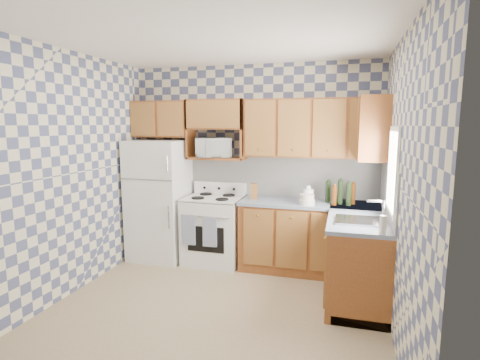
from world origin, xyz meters
name	(u,v)px	position (x,y,z in m)	size (l,w,h in m)	color
floor	(216,309)	(0.00, 0.00, 0.00)	(3.40, 3.40, 0.00)	#90785A
back_wall	(253,164)	(0.00, 1.60, 1.35)	(3.40, 0.02, 2.70)	#4A5277
right_wall	(400,189)	(1.70, 0.00, 1.35)	(0.02, 3.20, 2.70)	#4A5277
backsplash_back	(281,176)	(0.40, 1.59, 1.20)	(2.60, 0.01, 0.56)	silver
backsplash_right	(388,190)	(1.69, 0.80, 1.20)	(0.01, 1.60, 0.56)	silver
refrigerator	(159,200)	(-1.27, 1.25, 0.84)	(0.75, 0.70, 1.68)	white
stove_body	(214,230)	(-0.47, 1.28, 0.45)	(0.76, 0.65, 0.90)	white
cooktop	(214,198)	(-0.47, 1.28, 0.91)	(0.76, 0.65, 0.03)	silver
backguard	(220,188)	(-0.47, 1.55, 1.00)	(0.76, 0.08, 0.17)	white
dish_towel_left	(189,230)	(-0.70, 0.93, 0.53)	(0.19, 0.03, 0.39)	navy
dish_towel_right	(210,232)	(-0.40, 0.93, 0.53)	(0.19, 0.03, 0.39)	navy
base_cabinets_back	(309,238)	(0.82, 1.30, 0.44)	(1.75, 0.60, 0.88)	brown
base_cabinets_right	(356,255)	(1.40, 0.80, 0.44)	(0.60, 1.60, 0.88)	brown
countertop_back	(310,203)	(0.82, 1.30, 0.90)	(1.77, 0.63, 0.04)	slate
countertop_right	(358,215)	(1.40, 0.80, 0.90)	(0.63, 1.60, 0.04)	slate
upper_cabinets_back	(313,128)	(0.82, 1.44, 1.85)	(1.75, 0.33, 0.74)	brown
upper_cabinets_fridge	(162,119)	(-1.29, 1.44, 1.97)	(0.82, 0.33, 0.50)	brown
upper_cabinets_right	(373,129)	(1.53, 1.25, 1.85)	(0.33, 0.70, 0.74)	brown
microwave_shelf	(217,158)	(-0.47, 1.44, 1.44)	(0.80, 0.33, 0.03)	brown
microwave	(214,147)	(-0.51, 1.41, 1.58)	(0.49, 0.33, 0.27)	white
sink	(360,221)	(1.40, 0.45, 0.93)	(0.48, 0.40, 0.03)	#B7B7BC
window	(393,171)	(1.69, 0.45, 1.45)	(0.02, 0.66, 0.86)	white
bottle_0	(340,192)	(1.19, 1.27, 1.07)	(0.07, 0.07, 0.30)	black
bottle_1	(349,194)	(1.29, 1.21, 1.06)	(0.07, 0.07, 0.28)	black
bottle_2	(353,194)	(1.34, 1.31, 1.05)	(0.07, 0.07, 0.26)	#54290B
bottle_3	(334,195)	(1.12, 1.19, 1.04)	(0.07, 0.07, 0.24)	#54290B
bottle_4	(328,192)	(1.04, 1.33, 1.05)	(0.07, 0.07, 0.27)	black
knife_block	(254,191)	(0.09, 1.30, 1.02)	(0.09, 0.09, 0.20)	brown
electric_kettle	(308,196)	(0.80, 1.25, 1.00)	(0.13, 0.13, 0.17)	white
food_containers	(307,199)	(0.80, 1.12, 0.98)	(0.19, 0.19, 0.13)	beige
soap_bottle	(383,225)	(1.58, 0.05, 1.01)	(0.06, 0.06, 0.17)	beige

